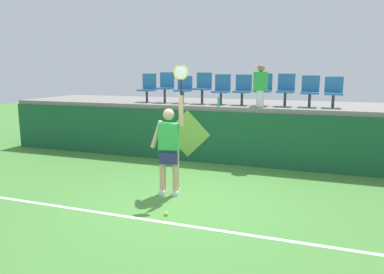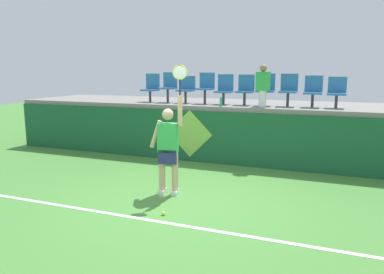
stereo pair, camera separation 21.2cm
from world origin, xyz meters
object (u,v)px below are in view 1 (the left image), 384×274
(stadium_chair_0, at_px, (148,87))
(stadium_chair_8, at_px, (310,90))
(water_bottle, at_px, (219,102))
(stadium_chair_2, at_px, (184,88))
(stadium_chair_3, at_px, (203,86))
(tennis_ball, at_px, (166,214))
(spectator_0, at_px, (261,85))
(stadium_chair_7, at_px, (286,88))
(tennis_player, at_px, (169,147))
(stadium_chair_6, at_px, (263,88))
(stadium_chair_4, at_px, (222,88))
(stadium_chair_5, at_px, (243,89))
(stadium_chair_9, at_px, (334,91))
(stadium_chair_1, at_px, (166,86))

(stadium_chair_0, bearing_deg, stadium_chair_8, -0.06)
(water_bottle, distance_m, stadium_chair_2, 1.46)
(stadium_chair_0, distance_m, stadium_chair_3, 1.72)
(tennis_ball, height_order, stadium_chair_0, stadium_chair_0)
(tennis_ball, height_order, spectator_0, spectator_0)
(stadium_chair_2, relative_size, stadium_chair_7, 0.91)
(tennis_player, height_order, stadium_chair_6, tennis_player)
(stadium_chair_4, bearing_deg, stadium_chair_7, -0.07)
(stadium_chair_8, bearing_deg, stadium_chair_7, 179.79)
(stadium_chair_0, bearing_deg, tennis_player, -57.93)
(tennis_player, bearing_deg, stadium_chair_4, 88.52)
(tennis_player, relative_size, stadium_chair_3, 2.91)
(stadium_chair_4, xyz_separation_m, stadium_chair_7, (1.72, -0.00, 0.02))
(tennis_ball, distance_m, stadium_chair_0, 5.52)
(stadium_chair_7, relative_size, spectator_0, 0.78)
(water_bottle, distance_m, stadium_chair_5, 0.90)
(stadium_chair_0, height_order, stadium_chair_4, stadium_chair_0)
(stadium_chair_4, distance_m, spectator_0, 1.22)
(tennis_player, xyz_separation_m, stadium_chair_8, (2.42, 3.47, 0.97))
(stadium_chair_6, relative_size, stadium_chair_7, 1.00)
(stadium_chair_3, relative_size, stadium_chair_4, 1.05)
(stadium_chair_2, distance_m, stadium_chair_8, 3.45)
(stadium_chair_2, bearing_deg, stadium_chair_0, 179.57)
(stadium_chair_5, xyz_separation_m, spectator_0, (0.55, -0.43, 0.12))
(tennis_ball, bearing_deg, stadium_chair_4, 93.69)
(stadium_chair_9, bearing_deg, tennis_player, -130.68)
(tennis_ball, relative_size, water_bottle, 0.27)
(stadium_chair_4, xyz_separation_m, stadium_chair_9, (2.89, -0.01, -0.02))
(stadium_chair_1, xyz_separation_m, stadium_chair_4, (1.69, 0.00, -0.05))
(stadium_chair_5, xyz_separation_m, stadium_chair_9, (2.30, -0.00, -0.02))
(stadium_chair_2, distance_m, stadium_chair_4, 1.13)
(stadium_chair_9, bearing_deg, stadium_chair_2, -179.97)
(stadium_chair_4, height_order, stadium_chair_9, stadium_chair_4)
(stadium_chair_2, xyz_separation_m, stadium_chair_8, (3.45, 0.00, 0.01))
(stadium_chair_3, bearing_deg, stadium_chair_2, -179.62)
(tennis_ball, xyz_separation_m, stadium_chair_2, (-1.42, 4.50, 1.88))
(stadium_chair_5, bearing_deg, stadium_chair_0, 179.95)
(spectator_0, bearing_deg, stadium_chair_7, 36.58)
(stadium_chair_7, distance_m, stadium_chair_9, 1.17)
(stadium_chair_4, relative_size, stadium_chair_8, 1.03)
(water_bottle, bearing_deg, stadium_chair_7, 23.57)
(stadium_chair_3, bearing_deg, stadium_chair_4, 0.41)
(stadium_chair_6, distance_m, spectator_0, 0.44)
(stadium_chair_0, relative_size, stadium_chair_5, 1.02)
(stadium_chair_5, relative_size, stadium_chair_9, 1.06)
(stadium_chair_9, height_order, spectator_0, spectator_0)
(stadium_chair_5, bearing_deg, water_bottle, -123.95)
(water_bottle, height_order, stadium_chair_3, stadium_chair_3)
(spectator_0, bearing_deg, stadium_chair_8, 19.94)
(water_bottle, height_order, stadium_chair_9, stadium_chair_9)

